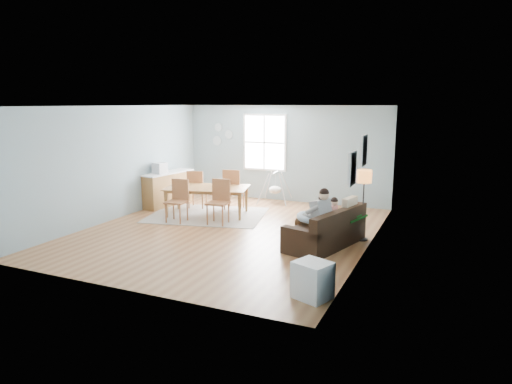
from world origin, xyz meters
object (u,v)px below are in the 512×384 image
at_px(dining_table, 207,201).
at_px(monitor, 160,168).
at_px(toddler, 330,212).
at_px(counter, 168,188).
at_px(chair_ne, 233,186).
at_px(father, 315,216).
at_px(floor_lamp, 364,182).
at_px(sofa, 327,233).
at_px(baby_swing, 275,189).
at_px(chair_se, 219,198).
at_px(storage_cube, 312,280).
at_px(chair_sw, 178,197).
at_px(chair_nw, 196,187).

relative_size(dining_table, monitor, 5.54).
xyz_separation_m(toddler, counter, (-4.94, 1.63, -0.18)).
distance_m(toddler, chair_ne, 3.56).
bearing_deg(dining_table, father, -39.49).
bearing_deg(counter, chair_ne, 5.75).
distance_m(floor_lamp, dining_table, 4.07).
xyz_separation_m(sofa, toddler, (-0.02, 0.19, 0.37)).
bearing_deg(baby_swing, father, -57.83).
xyz_separation_m(chair_se, monitor, (-2.24, 0.83, 0.47)).
relative_size(father, baby_swing, 1.25).
bearing_deg(chair_se, storage_cube, -44.54).
distance_m(floor_lamp, chair_sw, 4.32).
distance_m(sofa, father, 0.48).
bearing_deg(floor_lamp, monitor, 171.51).
relative_size(toddler, floor_lamp, 0.52).
height_order(father, chair_sw, father).
distance_m(sofa, baby_swing, 4.03).
distance_m(toddler, counter, 5.21).
bearing_deg(counter, chair_sw, -48.10).
bearing_deg(chair_sw, chair_nw, 103.16).
bearing_deg(monitor, floor_lamp, -8.49).
relative_size(toddler, counter, 0.45).
bearing_deg(father, baby_swing, 122.17).
distance_m(father, chair_sw, 3.61).
height_order(storage_cube, chair_sw, chair_sw).
bearing_deg(sofa, chair_se, 166.05).
height_order(sofa, monitor, monitor).
distance_m(toddler, monitor, 5.16).
xyz_separation_m(chair_se, counter, (-2.21, 1.14, -0.13)).
relative_size(sofa, monitor, 5.56).
relative_size(sofa, chair_se, 1.96).
xyz_separation_m(sofa, monitor, (-4.99, 1.52, 0.80)).
relative_size(toddler, storage_cube, 1.24).
relative_size(father, toddler, 1.59).
height_order(floor_lamp, counter, floor_lamp).
distance_m(sofa, chair_nw, 4.44).
xyz_separation_m(dining_table, chair_nw, (-0.64, 0.56, 0.23)).
relative_size(dining_table, baby_swing, 2.08).
bearing_deg(sofa, father, -130.42).
xyz_separation_m(toddler, chair_sw, (-3.72, 0.27, -0.07)).
bearing_deg(father, chair_se, 160.55).
distance_m(father, chair_nw, 4.36).
height_order(chair_sw, monitor, monitor).
xyz_separation_m(dining_table, counter, (-1.55, 0.58, 0.11)).
bearing_deg(floor_lamp, sofa, -127.94).
relative_size(father, dining_table, 0.60).
bearing_deg(chair_nw, floor_lamp, -13.63).
xyz_separation_m(storage_cube, chair_sw, (-4.16, 2.91, 0.31)).
height_order(storage_cube, dining_table, dining_table).
bearing_deg(chair_sw, dining_table, 67.40).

